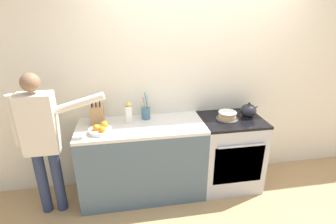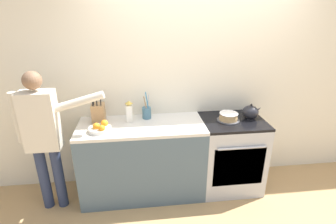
{
  "view_description": "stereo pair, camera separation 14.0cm",
  "coord_description": "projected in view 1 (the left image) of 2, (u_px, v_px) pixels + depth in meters",
  "views": [
    {
      "loc": [
        -0.88,
        -2.36,
        2.15
      ],
      "look_at": [
        -0.42,
        0.27,
        1.06
      ],
      "focal_mm": 28.0,
      "sensor_mm": 36.0,
      "label": 1
    },
    {
      "loc": [
        -0.74,
        -2.38,
        2.15
      ],
      "look_at": [
        -0.42,
        0.27,
        1.06
      ],
      "focal_mm": 28.0,
      "sensor_mm": 36.0,
      "label": 2
    }
  ],
  "objects": [
    {
      "name": "fruit_bowl",
      "position": [
        100.0,
        130.0,
        2.74
      ],
      "size": [
        0.24,
        0.24,
        0.1
      ],
      "color": "silver",
      "rests_on": "counter_cabinet"
    },
    {
      "name": "ground_plane",
      "position": [
        207.0,
        201.0,
        3.11
      ],
      "size": [
        16.0,
        16.0,
        0.0
      ],
      "primitive_type": "plane",
      "color": "tan"
    },
    {
      "name": "utensil_crock",
      "position": [
        146.0,
        113.0,
        3.07
      ],
      "size": [
        0.1,
        0.1,
        0.33
      ],
      "color": "#477084",
      "rests_on": "counter_cabinet"
    },
    {
      "name": "counter_cabinet",
      "position": [
        143.0,
        160.0,
        3.1
      ],
      "size": [
        1.42,
        0.61,
        0.91
      ],
      "color": "#4C6070",
      "rests_on": "ground_plane"
    },
    {
      "name": "tea_kettle",
      "position": [
        249.0,
        111.0,
        3.12
      ],
      "size": [
        0.23,
        0.19,
        0.18
      ],
      "color": "#232328",
      "rests_on": "stove_range"
    },
    {
      "name": "wall_back",
      "position": [
        197.0,
        81.0,
        3.19
      ],
      "size": [
        8.0,
        0.04,
        2.6
      ],
      "color": "silver",
      "rests_on": "ground_plane"
    },
    {
      "name": "knife_block",
      "position": [
        97.0,
        114.0,
        2.92
      ],
      "size": [
        0.14,
        0.16,
        0.31
      ],
      "color": "tan",
      "rests_on": "counter_cabinet"
    },
    {
      "name": "layer_cake",
      "position": [
        227.0,
        116.0,
        3.06
      ],
      "size": [
        0.26,
        0.26,
        0.09
      ],
      "color": "#4C4C51",
      "rests_on": "stove_range"
    },
    {
      "name": "milk_carton",
      "position": [
        129.0,
        113.0,
        2.95
      ],
      "size": [
        0.07,
        0.07,
        0.25
      ],
      "color": "white",
      "rests_on": "counter_cabinet"
    },
    {
      "name": "stove_range",
      "position": [
        229.0,
        152.0,
        3.27
      ],
      "size": [
        0.73,
        0.64,
        0.91
      ],
      "color": "#B7BABF",
      "rests_on": "ground_plane"
    },
    {
      "name": "person_baker",
      "position": [
        42.0,
        135.0,
        2.63
      ],
      "size": [
        0.91,
        0.2,
        1.58
      ],
      "rotation": [
        0.0,
        0.0,
        -0.1
      ],
      "color": "#283351",
      "rests_on": "ground_plane"
    }
  ]
}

